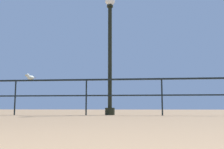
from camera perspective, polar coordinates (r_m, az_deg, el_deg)
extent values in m
cube|color=black|center=(7.61, 2.55, -1.08)|extent=(24.55, 0.05, 0.05)
cube|color=black|center=(7.58, 2.57, -4.66)|extent=(24.55, 0.04, 0.04)
cylinder|color=black|center=(8.48, -20.72, -4.83)|extent=(0.04, 0.04, 1.06)
cylinder|color=black|center=(7.73, -5.74, -5.07)|extent=(0.04, 0.04, 1.06)
cylinder|color=black|center=(7.58, 11.05, -4.93)|extent=(0.04, 0.04, 1.06)
cylinder|color=black|center=(7.90, -0.48, -8.19)|extent=(0.30, 0.30, 0.22)
cylinder|color=black|center=(8.06, -0.46, 4.09)|extent=(0.12, 0.12, 3.21)
cylinder|color=black|center=(8.53, -0.45, 14.90)|extent=(0.20, 0.20, 0.06)
sphere|color=white|center=(8.61, -0.45, 16.12)|extent=(0.34, 0.34, 0.34)
ellipsoid|color=silver|center=(8.32, -17.63, -0.65)|extent=(0.25, 0.28, 0.13)
ellipsoid|color=gray|center=(8.32, -17.62, -0.52)|extent=(0.21, 0.24, 0.05)
sphere|color=silver|center=(8.27, -18.24, -0.18)|extent=(0.11, 0.11, 0.11)
cone|color=gold|center=(8.23, -18.67, -0.13)|extent=(0.06, 0.07, 0.04)
cube|color=gray|center=(8.39, -16.87, -0.69)|extent=(0.10, 0.10, 0.02)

